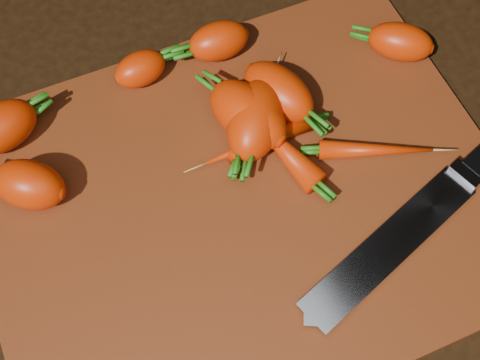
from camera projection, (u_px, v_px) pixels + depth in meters
name	position (u px, v px, depth m)	size (l,w,h in m)	color
ground	(244.00, 205.00, 0.66)	(2.00, 2.00, 0.01)	black
cutting_board	(244.00, 200.00, 0.65)	(0.50, 0.40, 0.01)	brown
carrot_0	(2.00, 127.00, 0.65)	(0.07, 0.05, 0.05)	red
carrot_1	(29.00, 185.00, 0.62)	(0.07, 0.05, 0.05)	red
carrot_2	(279.00, 92.00, 0.67)	(0.08, 0.05, 0.05)	red
carrot_3	(248.00, 114.00, 0.65)	(0.09, 0.05, 0.05)	red
carrot_4	(219.00, 41.00, 0.71)	(0.07, 0.04, 0.04)	red
carrot_5	(140.00, 69.00, 0.69)	(0.06, 0.04, 0.04)	red
carrot_6	(400.00, 42.00, 0.70)	(0.07, 0.04, 0.04)	red
carrot_7	(257.00, 114.00, 0.67)	(0.12, 0.02, 0.02)	red
carrot_8	(376.00, 150.00, 0.66)	(0.11, 0.02, 0.02)	red
carrot_9	(281.00, 147.00, 0.65)	(0.11, 0.03, 0.03)	red
carrot_10	(259.00, 142.00, 0.66)	(0.11, 0.02, 0.02)	red
carrot_11	(255.00, 120.00, 0.65)	(0.09, 0.05, 0.05)	red
knife	(404.00, 233.00, 0.62)	(0.32, 0.14, 0.02)	gray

